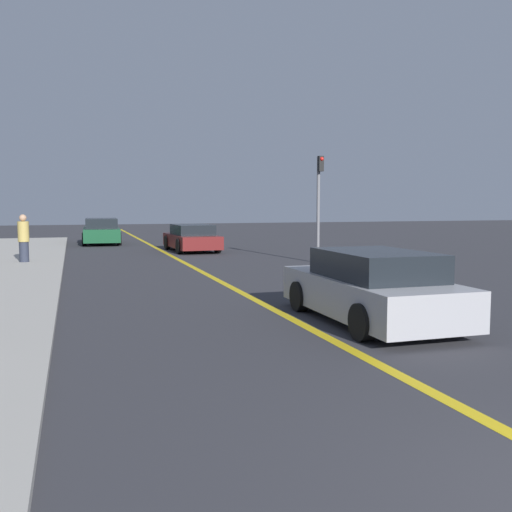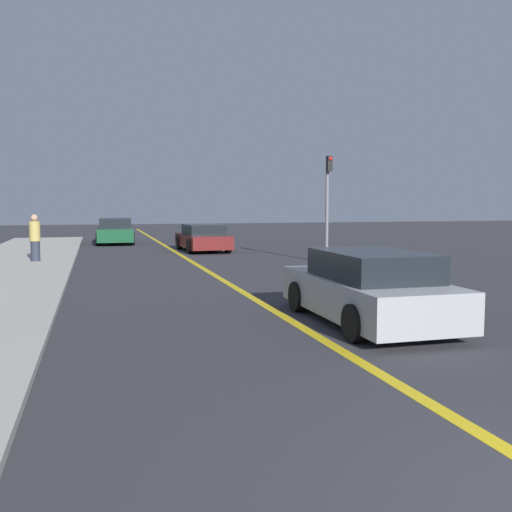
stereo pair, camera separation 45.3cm
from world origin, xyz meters
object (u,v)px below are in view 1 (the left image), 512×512
at_px(car_far_distant, 101,232).
at_px(pedestrian_mid_group, 24,238).
at_px(car_ahead_center, 192,238).
at_px(traffic_light, 319,198).
at_px(car_near_right_lane, 371,288).

bearing_deg(car_far_distant, pedestrian_mid_group, -105.23).
height_order(car_ahead_center, pedestrian_mid_group, pedestrian_mid_group).
relative_size(pedestrian_mid_group, traffic_light, 0.43).
distance_m(car_ahead_center, pedestrian_mid_group, 7.96).
bearing_deg(car_ahead_center, car_near_right_lane, -92.21).
distance_m(car_far_distant, traffic_light, 14.75).
height_order(car_near_right_lane, pedestrian_mid_group, pedestrian_mid_group).
relative_size(car_near_right_lane, car_ahead_center, 0.98).
relative_size(car_far_distant, traffic_light, 1.24).
distance_m(car_far_distant, pedestrian_mid_group, 10.73).
bearing_deg(car_near_right_lane, car_far_distant, 99.56).
xyz_separation_m(car_ahead_center, traffic_light, (3.39, -6.59, 1.79)).
bearing_deg(car_near_right_lane, traffic_light, 71.48).
xyz_separation_m(car_far_distant, traffic_light, (7.11, -12.81, 1.72)).
height_order(car_ahead_center, car_far_distant, car_far_distant).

